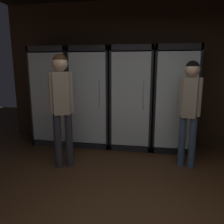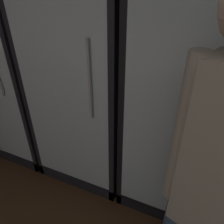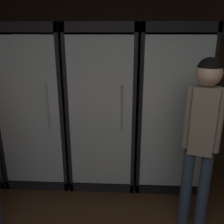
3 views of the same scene
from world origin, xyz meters
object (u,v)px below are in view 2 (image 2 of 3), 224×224
cooler_right (191,90)px  shopper_far (216,175)px  cooler_center (89,72)px  cooler_left (15,61)px

cooler_right → shopper_far: bearing=-80.0°
cooler_right → shopper_far: (0.15, -0.83, 0.09)m
cooler_center → shopper_far: cooler_center is taller
cooler_left → cooler_right: bearing=0.0°
cooler_left → shopper_far: cooler_left is taller
cooler_center → cooler_right: bearing=0.1°
cooler_left → cooler_right: 1.57m
cooler_center → shopper_far: size_ratio=1.17×
cooler_right → shopper_far: 0.85m
cooler_left → cooler_center: (0.78, -0.00, 0.01)m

